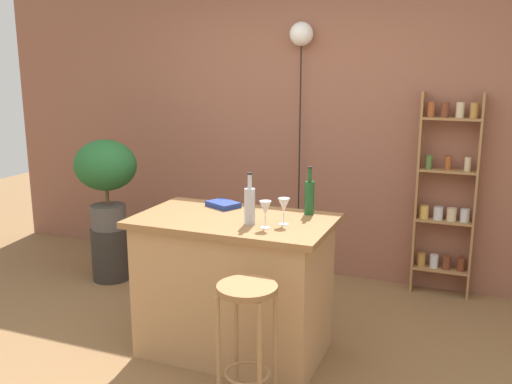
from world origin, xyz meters
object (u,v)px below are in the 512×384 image
object	(u,v)px
plant_stool	(111,254)
cookbook	(223,204)
potted_plant	(106,173)
wine_glass_center	(265,209)
bottle_wine_red	(309,196)
spice_shelf	(446,196)
wine_glass_left	(284,206)
bottle_spirits_clear	(250,205)
bar_stool	(247,321)
pendant_globe_light	(301,39)

from	to	relation	value
plant_stool	cookbook	distance (m)	1.61
potted_plant	wine_glass_center	world-z (taller)	potted_plant
bottle_wine_red	wine_glass_center	world-z (taller)	bottle_wine_red
plant_stool	wine_glass_center	xyz separation A→B (m)	(1.80, -0.90, 0.79)
spice_shelf	potted_plant	xyz separation A→B (m)	(-2.72, -0.75, 0.13)
spice_shelf	bottle_wine_red	xyz separation A→B (m)	(-0.77, -1.25, 0.20)
plant_stool	wine_glass_left	distance (m)	2.19
potted_plant	bottle_spirits_clear	world-z (taller)	potted_plant
bar_stool	wine_glass_left	distance (m)	0.76
wine_glass_center	spice_shelf	bearing A→B (deg)	60.93
bar_stool	spice_shelf	bearing A→B (deg)	68.44
plant_stool	pendant_globe_light	bearing A→B (deg)	27.77
pendant_globe_light	bar_stool	bearing A→B (deg)	-79.34
bottle_spirits_clear	pendant_globe_light	size ratio (longest dim) A/B	0.14
plant_stool	cookbook	xyz separation A→B (m)	(1.35, -0.53, 0.70)
bar_stool	bottle_wine_red	xyz separation A→B (m)	(0.07, 0.87, 0.49)
plant_stool	potted_plant	bearing A→B (deg)	0.00
bar_stool	plant_stool	world-z (taller)	bar_stool
bottle_wine_red	cookbook	distance (m)	0.61
spice_shelf	plant_stool	world-z (taller)	spice_shelf
spice_shelf	wine_glass_center	size ratio (longest dim) A/B	10.07
bar_stool	wine_glass_left	size ratio (longest dim) A/B	4.50
spice_shelf	bottle_wine_red	distance (m)	1.48
spice_shelf	bar_stool	bearing A→B (deg)	-111.56
wine_glass_left	spice_shelf	bearing A→B (deg)	61.45
spice_shelf	potted_plant	bearing A→B (deg)	-164.60
wine_glass_center	bottle_wine_red	bearing A→B (deg)	69.47
bar_stool	wine_glass_center	xyz separation A→B (m)	(-0.08, 0.47, 0.49)
spice_shelf	bottle_spirits_clear	size ratio (longest dim) A/B	5.19
cookbook	pendant_globe_light	xyz separation A→B (m)	(0.12, 1.31, 1.14)
plant_stool	pendant_globe_light	distance (m)	2.48
bottle_spirits_clear	wine_glass_center	world-z (taller)	bottle_spirits_clear
bottle_spirits_clear	wine_glass_center	xyz separation A→B (m)	(0.12, -0.04, -0.00)
spice_shelf	cookbook	world-z (taller)	spice_shelf
bottle_wine_red	spice_shelf	bearing A→B (deg)	58.45
bottle_wine_red	wine_glass_left	world-z (taller)	bottle_wine_red
pendant_globe_light	wine_glass_left	bearing A→B (deg)	-75.64
spice_shelf	potted_plant	size ratio (longest dim) A/B	2.13
potted_plant	bottle_spirits_clear	xyz separation A→B (m)	(1.69, -0.86, 0.07)
wine_glass_center	potted_plant	bearing A→B (deg)	153.42
cookbook	pendant_globe_light	size ratio (longest dim) A/B	0.10
bottle_spirits_clear	wine_glass_left	bearing A→B (deg)	18.97
wine_glass_center	bar_stool	bearing A→B (deg)	-80.35
wine_glass_left	pendant_globe_light	distance (m)	1.93
bottle_spirits_clear	cookbook	world-z (taller)	bottle_spirits_clear
wine_glass_left	pendant_globe_light	xyz separation A→B (m)	(-0.40, 1.57, 1.04)
wine_glass_left	bottle_spirits_clear	bearing A→B (deg)	-161.03
potted_plant	pendant_globe_light	world-z (taller)	pendant_globe_light
plant_stool	wine_glass_left	xyz separation A→B (m)	(1.88, -0.79, 0.79)
bottle_spirits_clear	wine_glass_left	xyz separation A→B (m)	(0.19, 0.07, -0.00)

